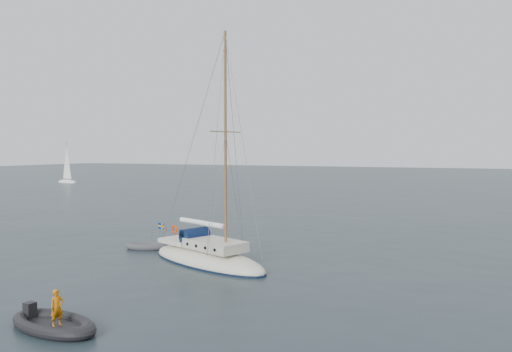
% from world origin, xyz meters
% --- Properties ---
extents(ground, '(300.00, 300.00, 0.00)m').
position_xyz_m(ground, '(0.00, 0.00, 0.00)').
color(ground, black).
rests_on(ground, ground).
extents(sailboat, '(8.69, 2.60, 12.37)m').
position_xyz_m(sailboat, '(-3.27, -1.64, 0.94)').
color(sailboat, '#EDE9CB').
rests_on(sailboat, ground).
extents(dinghy, '(2.59, 1.17, 0.37)m').
position_xyz_m(dinghy, '(-8.49, 0.24, 0.16)').
color(dinghy, '#48484C').
rests_on(dinghy, ground).
extents(rib, '(3.71, 1.69, 1.40)m').
position_xyz_m(rib, '(-3.19, -12.14, 0.22)').
color(rib, black).
rests_on(rib, ground).
extents(distant_yacht_a, '(5.94, 3.17, 7.88)m').
position_xyz_m(distant_yacht_a, '(-58.64, 44.50, 3.37)').
color(distant_yacht_a, white).
rests_on(distant_yacht_a, ground).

